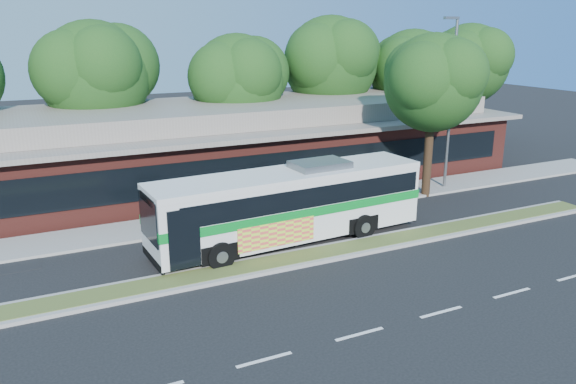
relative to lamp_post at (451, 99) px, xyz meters
name	(u,v)px	position (x,y,z in m)	size (l,w,h in m)	color
ground	(355,256)	(-9.56, -6.00, -4.90)	(120.00, 120.00, 0.00)	black
median_strip	(347,249)	(-9.56, -5.40, -4.83)	(26.00, 1.10, 0.15)	#475122
sidewalk	(284,209)	(-9.56, 0.40, -4.84)	(44.00, 2.60, 0.12)	gray
plaza_building	(235,143)	(-9.56, 6.99, -2.77)	(33.20, 11.20, 4.45)	#5D231D
lamp_post	(451,99)	(0.00, 0.00, 0.00)	(0.93, 0.18, 9.07)	slate
tree_bg_b	(102,72)	(-16.13, 10.14, 1.24)	(6.69, 6.00, 9.00)	black
tree_bg_c	(243,78)	(-8.16, 9.13, 0.69)	(6.24, 5.60, 8.26)	black
tree_bg_d	(335,61)	(-1.12, 10.15, 1.52)	(6.91, 6.20, 9.37)	black
tree_bg_e	(416,69)	(4.85, 9.14, 0.84)	(6.47, 5.80, 8.50)	black
tree_bg_f	(471,62)	(10.87, 10.14, 1.16)	(6.69, 6.00, 8.92)	black
transit_bus	(290,200)	(-11.12, -3.51, -3.09)	(11.70, 3.20, 3.25)	silver
sidewalk_tree	(437,80)	(-1.48, -0.58, 1.09)	(5.47, 4.90, 8.34)	black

